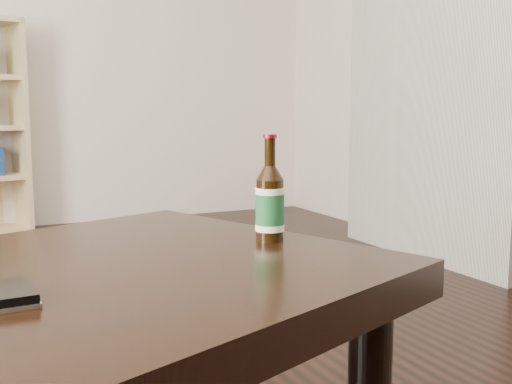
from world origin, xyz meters
name	(u,v)px	position (x,y,z in m)	size (l,w,h in m)	color
beer_bottle	(270,204)	(0.69, -0.14, 0.57)	(0.07, 0.07, 0.21)	black
phone	(14,294)	(0.21, -0.33, 0.50)	(0.06, 0.11, 0.02)	silver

